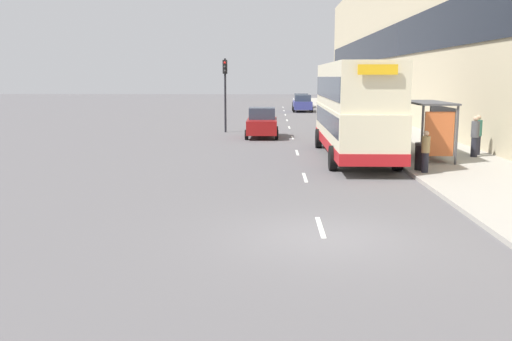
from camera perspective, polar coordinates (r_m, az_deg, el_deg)
The scene contains 24 objects.
ground_plane at distance 13.47m, azimuth 6.77°, elevation -6.65°, with size 220.00×220.00×0.00m, color #5B595B.
pavement at distance 52.10m, azimuth 10.25°, elevation 5.22°, with size 5.00×93.00×0.14m.
terrace_facade at distance 52.84m, azimuth 14.89°, elevation 13.14°, with size 3.10×93.00×14.93m.
lane_mark_0 at distance 14.32m, azimuth 6.46°, elevation -5.64°, with size 0.12×2.00×0.01m.
lane_mark_1 at distance 21.20m, azimuth 4.92°, elevation -0.71°, with size 0.12×2.00×0.01m.
lane_mark_2 at distance 28.16m, azimuth 4.13°, elevation 1.80°, with size 0.12×2.00×0.01m.
lane_mark_3 at distance 35.16m, azimuth 3.66°, elevation 3.31°, with size 0.12×2.00×0.01m.
lane_mark_4 at distance 42.17m, azimuth 3.35°, elevation 4.32°, with size 0.12×2.00×0.01m.
lane_mark_5 at distance 49.20m, azimuth 3.12°, elevation 5.04°, with size 0.12×2.00×0.01m.
lane_mark_6 at distance 56.23m, azimuth 2.95°, elevation 5.58°, with size 0.12×2.00×0.01m.
lane_mark_7 at distance 63.26m, azimuth 2.82°, elevation 6.00°, with size 0.12×2.00×0.01m.
lane_mark_8 at distance 70.30m, azimuth 2.71°, elevation 6.34°, with size 0.12×2.00×0.01m.
bus_shelter at distance 26.04m, azimuth 17.29°, elevation 4.92°, with size 1.60×4.20×2.48m.
double_decker_bus_near at distance 26.34m, azimuth 9.78°, elevation 6.15°, with size 2.85×11.35×4.30m.
car_0 at distance 70.43m, azimuth 4.52°, elevation 7.00°, with size 2.03×4.09×1.68m.
car_1 at distance 61.43m, azimuth 4.66°, elevation 6.71°, with size 2.10×4.51×1.80m.
car_2 at distance 35.09m, azimuth 0.61°, elevation 4.78°, with size 1.99×4.00×1.83m.
pedestrian_at_shelter at distance 22.25m, azimuth 16.60°, elevation 1.86°, with size 0.31×0.31×1.57m.
pedestrian_1 at distance 27.38m, azimuth 21.05°, elevation 3.25°, with size 0.36×0.36×1.84m.
pedestrian_2 at distance 30.92m, azimuth 12.19°, elevation 4.09°, with size 0.32×0.32×1.63m.
pedestrian_3 at distance 28.13m, azimuth 21.28°, elevation 3.38°, with size 0.36×0.36×1.84m.
pedestrian_4 at distance 25.01m, azimuth 14.83°, elevation 2.72°, with size 0.31×0.31×1.57m.
litter_bin at distance 22.87m, azimuth 16.25°, elevation 1.37°, with size 0.55×0.55×1.05m.
traffic_light_far_kerb at distance 38.39m, azimuth -3.11°, elevation 8.74°, with size 0.30×0.32×4.89m.
Camera 1 is at (-1.19, -12.90, 3.70)m, focal length 40.00 mm.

